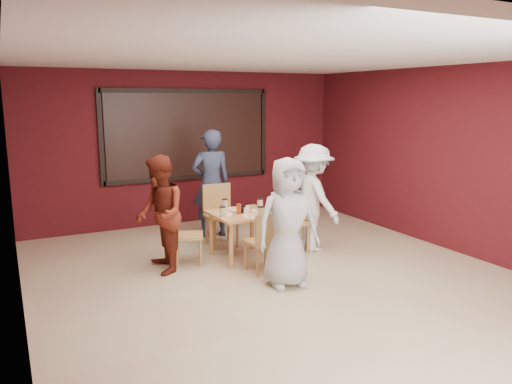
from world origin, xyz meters
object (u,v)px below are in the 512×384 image
diner_left (160,215)px  diner_right (313,198)px  diner_front (288,223)px  diner_back (211,184)px  chair_back (220,211)px  dining_table (242,218)px  chair_left (183,232)px  chair_right (295,218)px  chair_front (265,239)px

diner_left → diner_right: diner_right is taller
diner_front → diner_back: (0.01, 2.54, 0.10)m
diner_back → chair_back: bearing=90.0°
diner_front → dining_table: bearing=99.3°
diner_right → chair_back: bearing=46.8°
chair_back → chair_left: size_ratio=1.15×
diner_front → chair_right: bearing=62.6°
chair_left → diner_right: size_ratio=0.51×
dining_table → chair_back: size_ratio=0.91×
chair_back → chair_left: (-0.83, -0.66, -0.07)m
dining_table → chair_back: bearing=91.9°
chair_front → diner_right: bearing=26.7°
chair_back → diner_left: size_ratio=0.61×
chair_left → diner_right: (2.00, -0.25, 0.34)m
diner_back → diner_left: size_ratio=1.14×
chair_front → chair_left: 1.19m
dining_table → chair_right: (0.85, -0.07, -0.08)m
chair_right → diner_back: size_ratio=0.51×
chair_right → chair_back: bearing=135.7°
dining_table → chair_right: bearing=-5.0°
chair_back → diner_left: 1.48m
chair_left → diner_front: bearing=-56.7°
chair_back → diner_back: size_ratio=0.53×
dining_table → diner_left: 1.24m
dining_table → diner_left: diner_left is taller
chair_back → diner_back: 0.64m
chair_right → chair_left: bearing=173.5°
chair_left → diner_back: size_ratio=0.46×
dining_table → diner_right: (1.14, -0.13, 0.21)m
chair_back → chair_right: 1.23m
chair_back → chair_right: (0.88, -0.86, -0.02)m
dining_table → diner_back: (0.05, 1.30, 0.30)m
diner_back → diner_right: (1.09, -1.43, -0.09)m
dining_table → chair_left: 0.88m
chair_left → diner_front: (0.89, -1.36, 0.34)m
chair_front → chair_back: 1.48m
dining_table → diner_back: diner_back is taller
diner_back → chair_front: bearing=96.4°
chair_front → chair_back: chair_back is taller
dining_table → diner_left: bearing=-178.0°
chair_left → diner_front: 1.66m
chair_back → diner_front: diner_front is taller
chair_right → diner_left: bearing=179.1°
chair_left → diner_left: bearing=-156.1°
dining_table → chair_front: size_ratio=1.05×
chair_front → chair_left: chair_left is taller
chair_back → chair_right: chair_back is taller
diner_right → dining_table: bearing=78.4°
diner_front → diner_back: size_ratio=0.89×
dining_table → diner_front: size_ratio=0.54×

